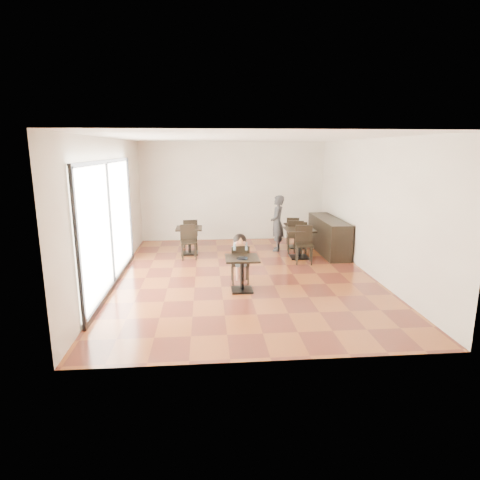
{
  "coord_description": "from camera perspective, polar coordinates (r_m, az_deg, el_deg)",
  "views": [
    {
      "loc": [
        -0.89,
        -9.14,
        2.95
      ],
      "look_at": [
        -0.16,
        -0.57,
        1.0
      ],
      "focal_mm": 30.0,
      "sensor_mm": 36.0,
      "label": 1
    }
  ],
  "objects": [
    {
      "name": "chair_mid_b",
      "position": [
        10.66,
        9.11,
        -0.72
      ],
      "size": [
        0.51,
        0.51,
        0.99
      ],
      "primitive_type": null,
      "rotation": [
        0.0,
        0.0,
        -0.16
      ],
      "color": "black",
      "rests_on": "floor"
    },
    {
      "name": "wall_back",
      "position": [
        13.24,
        -1.01,
        6.92
      ],
      "size": [
        6.0,
        0.01,
        3.2
      ],
      "primitive_type": "cube",
      "color": "silver",
      "rests_on": "floor"
    },
    {
      "name": "chair_mid_a",
      "position": [
        11.7,
        7.83,
        0.53
      ],
      "size": [
        0.51,
        0.51,
        0.99
      ],
      "primitive_type": null,
      "rotation": [
        0.0,
        0.0,
        2.99
      ],
      "color": "black",
      "rests_on": "floor"
    },
    {
      "name": "floor",
      "position": [
        9.64,
        0.65,
        -5.04
      ],
      "size": [
        6.0,
        8.0,
        0.01
      ],
      "primitive_type": "cube",
      "color": "brown",
      "rests_on": "ground"
    },
    {
      "name": "pizza_slice",
      "position": [
        8.69,
        0.08,
        -0.41
      ],
      "size": [
        0.26,
        0.2,
        0.06
      ],
      "primitive_type": null,
      "color": "#E8B275",
      "rests_on": "child"
    },
    {
      "name": "chair_back_b",
      "position": [
        11.84,
        8.59,
        0.35
      ],
      "size": [
        0.45,
        0.45,
        0.86
      ],
      "primitive_type": null,
      "rotation": [
        0.0,
        0.0,
        -0.19
      ],
      "color": "black",
      "rests_on": "floor"
    },
    {
      "name": "storefront_window",
      "position": [
        9.02,
        -18.15,
        2.24
      ],
      "size": [
        0.04,
        4.5,
        2.6
      ],
      "primitive_type": "cube",
      "color": "white",
      "rests_on": "floor"
    },
    {
      "name": "cafe_table_left",
      "position": [
        11.58,
        -7.2,
        -0.11
      ],
      "size": [
        0.82,
        0.82,
        0.78
      ],
      "primitive_type": null,
      "rotation": [
        0.0,
        0.0,
        0.12
      ],
      "color": "black",
      "rests_on": "floor"
    },
    {
      "name": "cafe_table_back",
      "position": [
        12.38,
        8.0,
        0.57
      ],
      "size": [
        0.79,
        0.79,
        0.72
      ],
      "primitive_type": null,
      "rotation": [
        0.0,
        0.0,
        -0.19
      ],
      "color": "black",
      "rests_on": "floor"
    },
    {
      "name": "wall_front",
      "position": [
        5.39,
        4.78,
        -1.79
      ],
      "size": [
        6.0,
        0.01,
        3.2
      ],
      "primitive_type": "cube",
      "color": "silver",
      "rests_on": "floor"
    },
    {
      "name": "child_table",
      "position": [
        8.5,
        0.29,
        -4.89
      ],
      "size": [
        0.7,
        0.7,
        0.74
      ],
      "primitive_type": null,
      "color": "black",
      "rests_on": "floor"
    },
    {
      "name": "plate",
      "position": [
        8.3,
        0.35,
        -2.62
      ],
      "size": [
        0.25,
        0.25,
        0.01
      ],
      "primitive_type": "cylinder",
      "color": "black",
      "rests_on": "child_table"
    },
    {
      "name": "adult_patron",
      "position": [
        11.87,
        5.32,
        2.39
      ],
      "size": [
        0.5,
        0.66,
        1.64
      ],
      "primitive_type": "imported",
      "rotation": [
        0.0,
        0.0,
        -1.76
      ],
      "color": "#353539",
      "rests_on": "floor"
    },
    {
      "name": "child",
      "position": [
        8.98,
        -0.03,
        -2.68
      ],
      "size": [
        0.4,
        0.56,
        1.12
      ],
      "primitive_type": null,
      "color": "slate",
      "rests_on": "child_chair"
    },
    {
      "name": "chair_left_b",
      "position": [
        11.03,
        -7.32,
        -0.35
      ],
      "size": [
        0.47,
        0.47,
        0.93
      ],
      "primitive_type": null,
      "rotation": [
        0.0,
        0.0,
        0.12
      ],
      "color": "black",
      "rests_on": "floor"
    },
    {
      "name": "chair_back_a",
      "position": [
        12.89,
        7.47,
        1.4
      ],
      "size": [
        0.45,
        0.45,
        0.86
      ],
      "primitive_type": null,
      "rotation": [
        0.0,
        0.0,
        2.95
      ],
      "color": "black",
      "rests_on": "floor"
    },
    {
      "name": "ceiling",
      "position": [
        9.18,
        0.7,
        14.33
      ],
      "size": [
        6.0,
        8.0,
        0.01
      ],
      "primitive_type": "cube",
      "color": "white",
      "rests_on": "floor"
    },
    {
      "name": "cafe_table_mid",
      "position": [
        11.2,
        8.43,
        -0.48
      ],
      "size": [
        0.89,
        0.89,
        0.82
      ],
      "primitive_type": null,
      "rotation": [
        0.0,
        0.0,
        -0.16
      ],
      "color": "black",
      "rests_on": "floor"
    },
    {
      "name": "service_counter",
      "position": [
        11.94,
        12.47,
        0.63
      ],
      "size": [
        0.6,
        2.4,
        1.0
      ],
      "primitive_type": "cube",
      "color": "black",
      "rests_on": "floor"
    },
    {
      "name": "wall_right",
      "position": [
        10.02,
        18.06,
        4.4
      ],
      "size": [
        0.01,
        8.0,
        3.2
      ],
      "primitive_type": "cube",
      "color": "silver",
      "rests_on": "floor"
    },
    {
      "name": "chair_left_a",
      "position": [
        12.1,
        -7.12,
        0.83
      ],
      "size": [
        0.47,
        0.47,
        0.93
      ],
      "primitive_type": null,
      "rotation": [
        0.0,
        0.0,
        3.26
      ],
      "color": "black",
      "rests_on": "floor"
    },
    {
      "name": "wall_left",
      "position": [
        9.48,
        -17.74,
        3.97
      ],
      "size": [
        0.01,
        8.0,
        3.2
      ],
      "primitive_type": "cube",
      "color": "silver",
      "rests_on": "floor"
    },
    {
      "name": "child_chair",
      "position": [
        9.01,
        -0.03,
        -3.38
      ],
      "size": [
        0.4,
        0.4,
        0.89
      ],
      "primitive_type": null,
      "rotation": [
        0.0,
        0.0,
        3.14
      ],
      "color": "black",
      "rests_on": "floor"
    }
  ]
}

